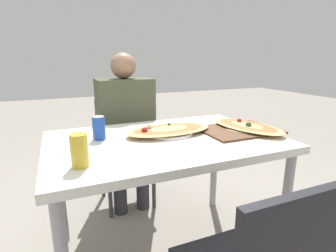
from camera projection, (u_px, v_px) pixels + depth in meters
The scene contains 9 objects.
ground_plane at pixel (165, 252), 1.61m from camera, with size 14.00×14.00×0.00m, color gray.
dining_table at pixel (165, 151), 1.44m from camera, with size 1.23×0.81×0.73m.
chair_far_seated at pixel (124, 145), 2.12m from camera, with size 0.40×0.40×0.83m.
person_seated at pixel (126, 121), 1.96m from camera, with size 0.40×0.29×1.19m.
pizza_main at pixel (169, 130), 1.50m from camera, with size 0.52×0.27×0.06m.
soda_can at pixel (99, 128), 1.39m from camera, with size 0.07×0.07×0.12m.
drink_glass at pixel (79, 151), 1.03m from camera, with size 0.07×0.07×0.14m.
serving_tray at pixel (239, 130), 1.56m from camera, with size 0.44×0.33×0.01m.
pizza_second at pixel (247, 127), 1.58m from camera, with size 0.35×0.52×0.06m.
Camera 1 is at (-0.51, -1.26, 1.16)m, focal length 28.00 mm.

